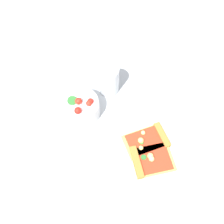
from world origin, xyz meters
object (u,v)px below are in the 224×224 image
(plate, at_px, (149,151))
(salad_bowl, at_px, (80,107))
(pizza_slice_far, at_px, (149,160))
(pizza_slice_near, at_px, (148,140))
(soda_glass, at_px, (109,80))

(plate, relative_size, salad_bowl, 2.19)
(plate, distance_m, pizza_slice_far, 0.04)
(pizza_slice_near, bearing_deg, pizza_slice_far, 69.32)
(salad_bowl, bearing_deg, pizza_slice_far, 122.23)
(plate, distance_m, soda_glass, 0.27)
(plate, height_order, pizza_slice_near, pizza_slice_near)
(pizza_slice_near, bearing_deg, soda_glass, -78.43)
(pizza_slice_near, xyz_separation_m, pizza_slice_far, (0.02, 0.06, 0.00))
(pizza_slice_far, distance_m, salad_bowl, 0.28)
(soda_glass, bearing_deg, plate, 98.65)
(plate, bearing_deg, soda_glass, -81.35)
(pizza_slice_near, xyz_separation_m, soda_glass, (0.05, -0.24, 0.03))
(plate, relative_size, pizza_slice_far, 2.14)
(salad_bowl, xyz_separation_m, soda_glass, (-0.12, -0.06, 0.01))
(pizza_slice_near, height_order, soda_glass, soda_glass)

